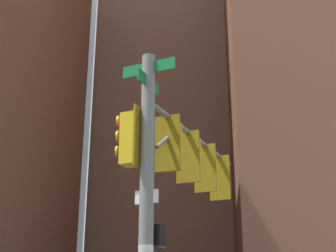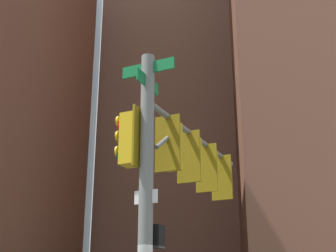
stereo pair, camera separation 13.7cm
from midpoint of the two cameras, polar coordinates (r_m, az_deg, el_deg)
signal_pole_assembly at (r=10.05m, az=0.72°, el=-5.51°), size 5.10×2.23×6.08m
building_brick_midblock at (r=47.25m, az=17.92°, el=9.93°), size 21.39×17.72×48.46m
building_brick_farside at (r=62.10m, az=0.74°, el=1.15°), size 19.32×16.48×47.46m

